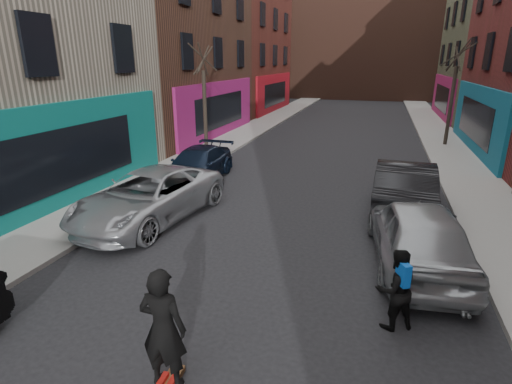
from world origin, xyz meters
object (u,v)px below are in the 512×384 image
Objects in this scene: tree_left_far at (204,89)px; parked_left_far at (149,196)px; tree_right_far at (454,84)px; pedestrian at (396,289)px; parked_right_far at (417,233)px; skateboarder at (163,329)px; parked_left_end at (197,165)px; parked_right_end at (404,185)px.

parked_left_far is (2.02, -8.88, -2.61)m from tree_left_far.
tree_right_far reaches higher than parked_left_far.
pedestrian reaches higher than parked_left_far.
pedestrian is (-0.56, -2.69, -0.03)m from parked_right_far.
tree_left_far is at bearing -71.16° from skateboarder.
tree_left_far is 5.52m from parked_left_end.
tree_right_far is 18.36m from parked_left_far.
parked_left_end is (-0.42, 4.35, -0.10)m from parked_left_far.
tree_right_far is 16.01m from parked_right_far.
tree_right_far is at bearing -127.80° from pedestrian.
pedestrian is at bearing 71.88° from parked_right_far.
parked_left_end is at bearing -73.33° from pedestrian.
skateboarder reaches higher than pedestrian.
parked_right_far is (9.76, -9.56, -2.54)m from tree_left_far.
pedestrian is (7.60, -7.73, 0.13)m from parked_left_end.
parked_left_far is 8.25m from parked_right_end.
skateboarder is 4.19m from pedestrian.
tree_right_far is at bearing 43.84° from parked_left_end.
tree_right_far is at bearing -106.10° from parked_right_far.
tree_left_far reaches higher than parked_right_far.
tree_left_far reaches higher than parked_right_end.
parked_left_far is at bearing -59.71° from skateboarder.
tree_left_far is 4.10× the size of pedestrian.
skateboarder is (-3.85, -5.27, 0.24)m from parked_right_far.
parked_right_end reaches higher than parked_left_end.
parked_right_end is (-2.80, -11.63, -2.68)m from tree_right_far.
tree_right_far reaches higher than parked_right_end.
parked_left_far is (-10.38, -14.88, -2.76)m from tree_right_far.
pedestrian is at bearing -99.93° from tree_right_far.
skateboarder is at bearing 10.22° from pedestrian.
tree_right_far is at bearing 25.82° from tree_left_far.
parked_left_far is 3.50× the size of pedestrian.
pedestrian reaches higher than parked_left_end.
skateboarder reaches higher than parked_left_end.
tree_left_far is 1.26× the size of parked_right_end.
parked_left_end is 0.94× the size of parked_right_far.
parked_right_far is 2.75m from pedestrian.
tree_right_far is 3.49× the size of skateboarder.
tree_left_far reaches higher than skateboarder.
parked_left_end is (-10.80, -10.53, -2.86)m from tree_right_far.
tree_right_far is 1.47× the size of parked_left_end.
pedestrian is at bearing -17.51° from parked_left_far.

